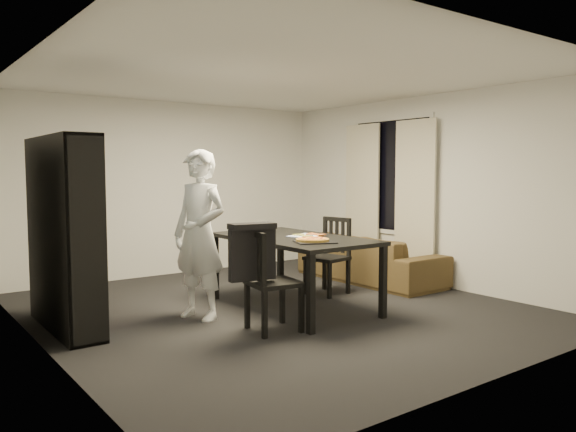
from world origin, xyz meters
TOP-DOWN VIEW (x-y plane):
  - room at (0.00, 0.00)m, footprint 5.01×5.51m
  - window_pane at (2.48, 0.60)m, footprint 0.02×1.40m
  - window_frame at (2.48, 0.60)m, footprint 0.03×1.52m
  - curtain_left at (2.40, 0.08)m, footprint 0.03×0.70m
  - curtain_right at (2.40, 1.12)m, footprint 0.03×0.70m
  - bookshelf at (-2.16, 0.60)m, footprint 0.35×1.50m
  - dining_table at (0.17, -0.07)m, footprint 1.09×1.97m
  - chair_left at (-0.63, -0.68)m, footprint 0.52×0.52m
  - chair_right at (1.05, 0.27)m, footprint 0.53×0.53m
  - draped_jacket at (-0.77, -0.66)m, footprint 0.47×0.25m
  - person at (-0.89, 0.16)m, footprint 0.63×0.76m
  - baking_tray at (0.04, -0.62)m, footprint 0.49×0.45m
  - pepperoni_pizza at (0.04, -0.58)m, footprint 0.35×0.35m
  - kitchen_towel at (0.33, -0.11)m, footprint 0.48×0.41m
  - pizza_slices at (0.35, -0.14)m, footprint 0.38×0.32m
  - sofa at (2.02, 0.56)m, footprint 0.87×2.24m

SIDE VIEW (x-z plane):
  - sofa at x=2.02m, z-range 0.00..0.65m
  - chair_right at x=1.05m, z-range 0.07..1.04m
  - chair_left at x=-0.63m, z-range 0.07..1.06m
  - dining_table at x=0.17m, z-range 0.34..1.16m
  - draped_jacket at x=-0.77m, z-range 0.55..1.09m
  - kitchen_towel at x=0.33m, z-range 0.82..0.83m
  - baking_tray at x=0.04m, z-range 0.82..0.83m
  - pizza_slices at x=0.35m, z-range 0.83..0.84m
  - pepperoni_pizza at x=0.04m, z-range 0.83..0.86m
  - person at x=-0.89m, z-range 0.00..1.79m
  - bookshelf at x=-2.16m, z-range 0.00..1.90m
  - curtain_left at x=2.40m, z-range 0.02..2.27m
  - curtain_right at x=2.40m, z-range 0.02..2.27m
  - room at x=0.00m, z-range 0.00..2.60m
  - window_pane at x=2.48m, z-range 0.70..2.30m
  - window_frame at x=2.48m, z-range 0.64..2.36m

